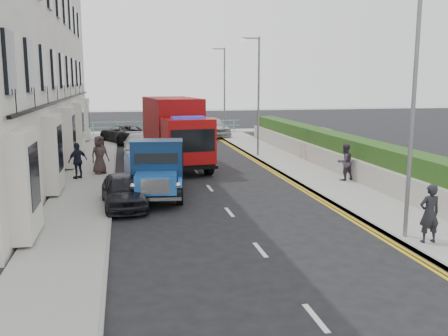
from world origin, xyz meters
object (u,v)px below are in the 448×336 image
at_px(lamp_far, 223,87).
at_px(lamp_near, 410,100).
at_px(pedestrian_east_near, 429,213).
at_px(red_lorry, 175,131).
at_px(lamp_mid, 257,90).
at_px(bedford_lorry, 157,173).
at_px(parked_car_front, 123,191).

bearing_deg(lamp_far, lamp_near, -90.00).
bearing_deg(lamp_far, pedestrian_east_near, -89.07).
height_order(red_lorry, pedestrian_east_near, red_lorry).
bearing_deg(lamp_near, lamp_mid, 90.00).
bearing_deg(lamp_mid, red_lorry, -154.94).
relative_size(bedford_lorry, parked_car_front, 1.37).
xyz_separation_m(parked_car_front, pedestrian_east_near, (8.21, -6.00, 0.32)).
relative_size(lamp_near, red_lorry, 0.98).
relative_size(lamp_mid, pedestrian_east_near, 4.27).
bearing_deg(lamp_near, bedford_lorry, 135.78).
xyz_separation_m(lamp_near, red_lorry, (-5.02, 13.65, -2.08)).
xyz_separation_m(red_lorry, pedestrian_east_near, (5.46, -14.27, -0.98)).
height_order(lamp_far, pedestrian_east_near, lamp_far).
height_order(lamp_near, parked_car_front, lamp_near).
bearing_deg(parked_car_front, lamp_near, -39.40).
relative_size(lamp_far, red_lorry, 0.98).
height_order(lamp_mid, parked_car_front, lamp_mid).
xyz_separation_m(lamp_near, lamp_far, (0.00, 26.00, 0.00)).
bearing_deg(lamp_far, red_lorry, -112.14).
bearing_deg(pedestrian_east_near, parked_car_front, -35.69).
xyz_separation_m(bedford_lorry, parked_car_front, (-1.29, -0.94, -0.43)).
bearing_deg(parked_car_front, red_lorry, 66.85).
distance_m(bedford_lorry, red_lorry, 7.53).
bearing_deg(red_lorry, lamp_far, 61.15).
xyz_separation_m(bedford_lorry, pedestrian_east_near, (6.92, -6.94, -0.12)).
bearing_deg(parked_car_front, lamp_far, 64.59).
xyz_separation_m(lamp_far, pedestrian_east_near, (0.43, -26.62, -3.06)).
xyz_separation_m(lamp_mid, red_lorry, (-5.02, -2.35, -2.08)).
height_order(lamp_mid, pedestrian_east_near, lamp_mid).
bearing_deg(lamp_near, pedestrian_east_near, -55.05).
distance_m(lamp_far, parked_car_front, 22.30).
bearing_deg(lamp_mid, lamp_far, 90.00).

